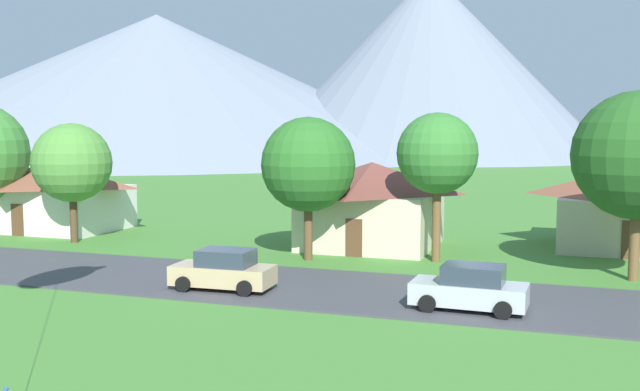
# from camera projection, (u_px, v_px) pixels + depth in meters

# --- Properties ---
(road_strip) EXTENTS (160.00, 7.47, 0.08)m
(road_strip) POSITION_uv_depth(u_px,v_px,m) (358.00, 291.00, 30.11)
(road_strip) COLOR #424247
(road_strip) RESTS_ON ground
(mountain_west_ridge) EXTENTS (73.84, 73.84, 38.28)m
(mountain_west_ridge) POSITION_uv_depth(u_px,v_px,m) (429.00, 66.00, 151.91)
(mountain_west_ridge) COLOR slate
(mountain_west_ridge) RESTS_ON ground
(mountain_east_ridge) EXTENTS (124.97, 124.97, 32.35)m
(mountain_east_ridge) POSITION_uv_depth(u_px,v_px,m) (163.00, 86.00, 178.32)
(mountain_east_ridge) COLOR gray
(mountain_east_ridge) RESTS_ON ground
(mountain_far_east_ridge) EXTENTS (134.13, 134.13, 31.11)m
(mountain_far_east_ridge) POSITION_uv_depth(u_px,v_px,m) (158.00, 85.00, 162.41)
(mountain_far_east_ridge) COLOR gray
(mountain_far_east_ridge) RESTS_ON ground
(house_leftmost) EXTENTS (9.78, 6.76, 4.41)m
(house_leftmost) POSITION_uv_depth(u_px,v_px,m) (51.00, 195.00, 48.00)
(house_leftmost) COLOR silver
(house_leftmost) RESTS_ON ground
(house_left_center) EXTENTS (7.56, 7.81, 4.78)m
(house_left_center) POSITION_uv_depth(u_px,v_px,m) (372.00, 203.00, 41.30)
(house_left_center) COLOR beige
(house_left_center) RESTS_ON ground
(house_right_center) EXTENTS (7.89, 7.94, 4.53)m
(house_right_center) POSITION_uv_depth(u_px,v_px,m) (627.00, 206.00, 40.63)
(house_right_center) COLOR beige
(house_right_center) RESTS_ON ground
(tree_near_left) EXTENTS (4.59, 4.59, 6.98)m
(tree_near_left) POSITION_uv_depth(u_px,v_px,m) (72.00, 163.00, 42.32)
(tree_near_left) COLOR #4C3823
(tree_near_left) RESTS_ON ground
(tree_right_of_center) EXTENTS (5.67, 5.67, 8.40)m
(tree_right_of_center) POSITION_uv_depth(u_px,v_px,m) (638.00, 156.00, 31.80)
(tree_right_of_center) COLOR brown
(tree_right_of_center) RESTS_ON ground
(tree_near_right) EXTENTS (4.07, 4.07, 7.51)m
(tree_near_right) POSITION_uv_depth(u_px,v_px,m) (437.00, 154.00, 36.30)
(tree_near_right) COLOR brown
(tree_near_right) RESTS_ON ground
(tree_far_right) EXTENTS (4.80, 4.80, 7.29)m
(tree_far_right) POSITION_uv_depth(u_px,v_px,m) (308.00, 165.00, 36.78)
(tree_far_right) COLOR brown
(tree_far_right) RESTS_ON ground
(parked_car_silver_west_end) EXTENTS (4.26, 2.19, 1.68)m
(parked_car_silver_west_end) POSITION_uv_depth(u_px,v_px,m) (470.00, 289.00, 26.87)
(parked_car_silver_west_end) COLOR #B7BCC1
(parked_car_silver_west_end) RESTS_ON road_strip
(parked_car_tan_mid_west) EXTENTS (4.27, 2.22, 1.68)m
(parked_car_tan_mid_west) POSITION_uv_depth(u_px,v_px,m) (224.00, 270.00, 30.22)
(parked_car_tan_mid_west) COLOR tan
(parked_car_tan_mid_west) RESTS_ON road_strip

